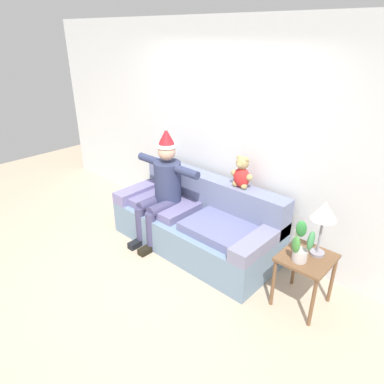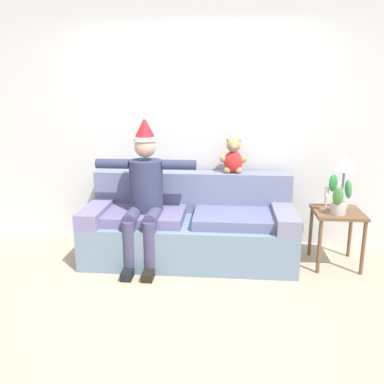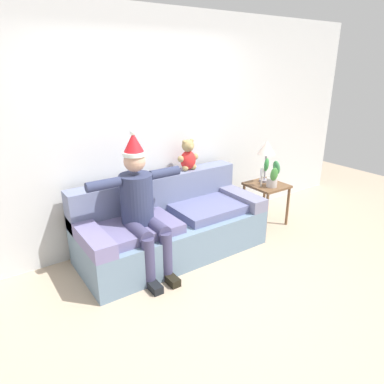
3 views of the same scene
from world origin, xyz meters
name	(u,v)px [view 3 (image 3 of 3)]	position (x,y,z in m)	size (l,w,h in m)	color
ground_plane	(226,294)	(0.00, 0.00, 0.00)	(10.00, 10.00, 0.00)	tan
back_wall	(145,131)	(0.00, 1.55, 1.35)	(7.00, 0.10, 2.70)	silver
couch	(170,225)	(0.00, 1.02, 0.33)	(2.14, 0.90, 0.86)	slate
person_seated	(141,204)	(-0.44, 0.85, 0.76)	(1.02, 0.77, 1.50)	#2E3555
teddy_bear	(188,156)	(0.44, 1.30, 1.03)	(0.29, 0.17, 0.38)	red
side_table	(266,191)	(1.48, 0.94, 0.47)	(0.47, 0.50, 0.57)	brown
table_lamp	(267,150)	(1.53, 1.04, 1.02)	(0.24, 0.24, 0.57)	gray
potted_plant	(272,175)	(1.45, 0.84, 0.74)	(0.23, 0.24, 0.39)	#BDB5B2
candle_tall	(262,175)	(1.35, 0.92, 0.73)	(0.04, 0.04, 0.25)	beige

